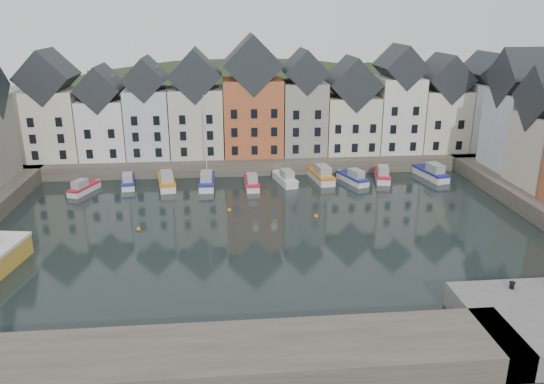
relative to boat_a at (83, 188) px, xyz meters
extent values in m
plane|color=black|center=(23.06, -16.80, -0.61)|extent=(260.00, 260.00, 0.00)
cube|color=#484337|center=(23.06, 13.20, 0.39)|extent=(90.00, 16.00, 2.00)
cube|color=#484337|center=(13.06, -38.80, 0.39)|extent=(50.00, 6.00, 2.00)
ellipsoid|color=#203118|center=(23.06, 39.20, -18.61)|extent=(153.60, 70.40, 64.00)
sphere|color=black|center=(9.12, 34.14, 8.09)|extent=(5.77, 5.77, 5.77)
sphere|color=black|center=(47.92, 43.95, 7.51)|extent=(5.27, 5.27, 5.27)
sphere|color=black|center=(54.88, 37.40, 7.27)|extent=(5.07, 5.07, 5.07)
sphere|color=black|center=(37.34, 38.40, 7.20)|extent=(5.01, 5.01, 5.01)
sphere|color=black|center=(-14.61, 39.81, 5.96)|extent=(3.94, 3.94, 3.94)
sphere|color=black|center=(51.39, 43.45, 7.44)|extent=(5.21, 5.21, 5.21)
sphere|color=black|center=(25.05, 41.85, 7.71)|extent=(5.45, 5.45, 5.45)
sphere|color=black|center=(60.86, 31.52, 6.59)|extent=(4.49, 4.49, 4.49)
cube|color=beige|center=(-6.11, 11.20, 6.42)|extent=(7.67, 8.00, 10.07)
cube|color=black|center=(-6.11, 11.20, 13.36)|extent=(7.67, 8.16, 7.67)
cube|color=white|center=(1.16, 11.20, 5.69)|extent=(6.56, 8.00, 8.61)
cube|color=black|center=(1.16, 11.20, 11.62)|extent=(6.56, 8.16, 6.56)
cube|color=silver|center=(7.69, 11.20, 6.40)|extent=(6.20, 8.00, 10.02)
cube|color=black|center=(7.69, 11.20, 12.94)|extent=(6.20, 8.16, 6.20)
cube|color=beige|center=(14.79, 11.20, 6.43)|extent=(7.70, 8.00, 10.08)
cube|color=black|center=(14.79, 11.20, 13.37)|extent=(7.70, 8.16, 7.70)
cube|color=#B65C34|center=(23.13, 11.20, 7.03)|extent=(8.69, 8.00, 11.28)
cube|color=black|center=(23.13, 11.20, 14.82)|extent=(8.69, 8.16, 8.69)
cube|color=gray|center=(30.84, 11.20, 6.78)|extent=(6.43, 8.00, 10.78)
cube|color=black|center=(30.84, 11.20, 13.76)|extent=(6.43, 8.16, 6.43)
cube|color=beige|center=(38.14, 11.20, 5.66)|extent=(7.88, 8.00, 8.56)
cube|color=black|center=(38.14, 11.20, 11.89)|extent=(7.88, 8.16, 7.88)
cube|color=silver|center=(45.48, 11.20, 7.02)|extent=(6.50, 8.00, 11.27)
cube|color=black|center=(45.48, 11.20, 14.27)|extent=(6.50, 8.16, 6.50)
cube|color=beige|center=(52.49, 11.20, 6.05)|extent=(7.23, 8.00, 9.32)
cube|color=black|center=(52.49, 11.20, 12.50)|extent=(7.23, 8.16, 7.23)
cube|color=white|center=(59.34, 11.20, 6.55)|extent=(6.18, 8.00, 10.32)
cube|color=black|center=(59.34, 11.20, 13.24)|extent=(6.18, 8.16, 6.18)
cube|color=silver|center=(59.06, -0.53, 6.58)|extent=(7.47, 8.00, 10.38)
cube|color=black|center=(59.06, -0.53, 13.75)|extent=(7.62, 8.00, 8.00)
sphere|color=orange|center=(19.06, -8.80, -0.46)|extent=(0.50, 0.50, 0.50)
sphere|color=orange|center=(29.06, -11.80, -0.46)|extent=(0.50, 0.50, 0.50)
sphere|color=orange|center=(9.06, -13.80, -0.46)|extent=(0.50, 0.50, 0.50)
cube|color=silver|center=(0.06, 0.16, -0.31)|extent=(3.46, 5.46, 0.96)
cube|color=red|center=(0.06, 0.16, 0.22)|extent=(3.58, 5.60, 0.22)
cube|color=#93999A|center=(-0.24, -0.57, 0.75)|extent=(1.94, 2.41, 1.05)
cube|color=silver|center=(5.41, 2.37, -0.29)|extent=(2.45, 5.65, 1.00)
cube|color=navy|center=(5.41, 2.37, 0.25)|extent=(2.56, 5.77, 0.23)
cube|color=#93999A|center=(5.53, 1.56, 0.80)|extent=(1.59, 2.36, 1.09)
cube|color=silver|center=(10.71, 1.60, -0.23)|extent=(2.97, 6.83, 1.21)
cube|color=orange|center=(10.71, 1.60, 0.43)|extent=(3.10, 6.97, 0.27)
cube|color=#93999A|center=(10.86, 0.62, 1.09)|extent=(1.93, 2.85, 1.32)
cube|color=silver|center=(16.19, 1.16, -0.24)|extent=(2.02, 6.47, 1.18)
cube|color=navy|center=(16.19, 1.16, 0.41)|extent=(2.12, 6.60, 0.27)
cube|color=#93999A|center=(16.18, 0.19, 1.05)|extent=(1.54, 2.60, 1.29)
cylinder|color=silver|center=(16.20, 1.80, 5.83)|extent=(0.15, 0.15, 11.82)
cube|color=silver|center=(22.25, 0.25, -0.28)|extent=(1.84, 5.71, 1.04)
cube|color=red|center=(22.25, 0.25, 0.28)|extent=(1.93, 5.83, 0.24)
cube|color=#93999A|center=(22.27, -0.60, 0.85)|extent=(1.38, 2.30, 1.13)
cube|color=silver|center=(26.98, 1.57, -0.27)|extent=(3.02, 6.20, 1.09)
cube|color=silver|center=(26.98, 1.57, 0.33)|extent=(3.14, 6.33, 0.25)
cube|color=#93999A|center=(27.17, 0.70, 0.92)|extent=(1.87, 2.62, 1.19)
cube|color=silver|center=(32.15, 2.43, -0.21)|extent=(3.03, 7.06, 1.25)
cube|color=orange|center=(32.15, 2.43, 0.47)|extent=(3.16, 7.21, 0.28)
cube|color=#93999A|center=(32.30, 1.42, 1.15)|extent=(1.98, 2.94, 1.37)
cube|color=silver|center=(36.44, 0.99, -0.28)|extent=(3.55, 6.02, 1.06)
cube|color=navy|center=(36.44, 0.99, 0.30)|extent=(3.68, 6.16, 0.24)
cube|color=#93999A|center=(36.72, 0.17, 0.88)|extent=(2.04, 2.62, 1.15)
cube|color=silver|center=(41.01, 1.98, -0.26)|extent=(3.11, 6.32, 1.11)
cube|color=red|center=(41.01, 1.98, 0.35)|extent=(3.23, 6.46, 0.25)
cube|color=#93999A|center=(40.81, 1.09, 0.95)|extent=(1.91, 2.68, 1.21)
cube|color=silver|center=(48.13, 2.02, -0.23)|extent=(3.28, 6.85, 1.21)
cube|color=navy|center=(48.13, 2.02, 0.43)|extent=(3.41, 7.01, 0.27)
cube|color=#93999A|center=(48.33, 1.05, 1.09)|extent=(2.04, 2.89, 1.32)
cylinder|color=black|center=(40.81, -33.30, 1.64)|extent=(0.36, 0.36, 0.50)
cylinder|color=black|center=(40.81, -33.30, 1.91)|extent=(0.48, 0.48, 0.08)
camera|label=1|loc=(18.52, -68.35, 22.00)|focal=35.00mm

